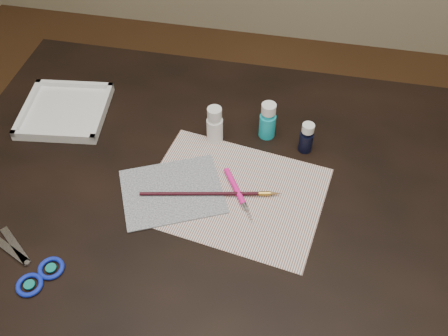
% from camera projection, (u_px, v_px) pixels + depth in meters
% --- Properties ---
extents(ground, '(3.50, 3.50, 0.02)m').
position_uv_depth(ground, '(224.00, 326.00, 1.70)').
color(ground, '#422614').
rests_on(ground, ground).
extents(table, '(1.30, 0.90, 0.75)m').
position_uv_depth(table, '(224.00, 268.00, 1.41)').
color(table, black).
rests_on(table, ground).
extents(paper, '(0.43, 0.35, 0.00)m').
position_uv_depth(paper, '(234.00, 194.00, 1.11)').
color(paper, white).
rests_on(paper, table).
extents(canvas, '(0.27, 0.25, 0.00)m').
position_uv_depth(canvas, '(172.00, 191.00, 1.11)').
color(canvas, black).
rests_on(canvas, paper).
extents(paint_bottle_white, '(0.05, 0.05, 0.10)m').
position_uv_depth(paint_bottle_white, '(215.00, 124.00, 1.19)').
color(paint_bottle_white, white).
rests_on(paint_bottle_white, table).
extents(paint_bottle_cyan, '(0.04, 0.04, 0.10)m').
position_uv_depth(paint_bottle_cyan, '(268.00, 120.00, 1.20)').
color(paint_bottle_cyan, '#17B0C5').
rests_on(paint_bottle_cyan, table).
extents(paint_bottle_navy, '(0.04, 0.04, 0.08)m').
position_uv_depth(paint_bottle_navy, '(307.00, 137.00, 1.17)').
color(paint_bottle_navy, black).
rests_on(paint_bottle_navy, table).
extents(paintbrush, '(0.31, 0.07, 0.01)m').
position_uv_depth(paintbrush, '(211.00, 194.00, 1.10)').
color(paintbrush, black).
rests_on(paintbrush, canvas).
extents(craft_knife, '(0.09, 0.14, 0.01)m').
position_uv_depth(craft_knife, '(239.00, 195.00, 1.10)').
color(craft_knife, '#FF1996').
rests_on(craft_knife, paper).
extents(scissors, '(0.23, 0.18, 0.01)m').
position_uv_depth(scissors, '(19.00, 260.00, 0.99)').
color(scissors, silver).
rests_on(scissors, table).
extents(palette_tray, '(0.23, 0.23, 0.03)m').
position_uv_depth(palette_tray, '(65.00, 110.00, 1.28)').
color(palette_tray, white).
rests_on(palette_tray, table).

